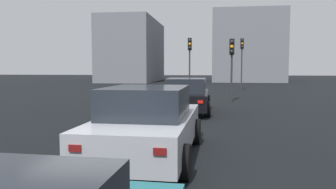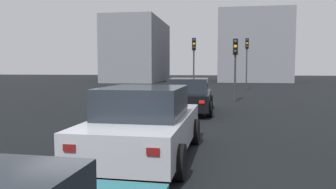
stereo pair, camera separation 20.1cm
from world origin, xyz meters
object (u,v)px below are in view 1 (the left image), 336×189
traffic_light_near_left (242,53)px  traffic_light_near_right (232,56)px  car_black_lead (187,96)px  traffic_light_far_left (190,54)px  car_silver_second (148,124)px

traffic_light_near_left → traffic_light_near_right: size_ratio=1.25×
car_black_lead → traffic_light_near_right: bearing=-24.9°
traffic_light_far_left → car_black_lead: bearing=-5.3°
traffic_light_near_right → traffic_light_far_left: 6.00m
car_silver_second → traffic_light_near_left: traffic_light_near_left is taller
traffic_light_near_left → traffic_light_far_left: (-5.14, 4.16, -0.24)m
car_black_lead → traffic_light_near_right: size_ratio=1.28×
car_silver_second → traffic_light_near_left: bearing=-8.3°
car_black_lead → traffic_light_far_left: (10.09, 0.57, 2.22)m
car_black_lead → traffic_light_near_left: traffic_light_near_left is taller
traffic_light_near_left → traffic_light_near_right: (-10.46, 1.43, -0.61)m
car_black_lead → traffic_light_far_left: traffic_light_far_left is taller
car_silver_second → traffic_light_near_left: (22.71, -3.85, 2.44)m
car_black_lead → car_silver_second: 7.48m
traffic_light_near_left → traffic_light_near_right: 10.58m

